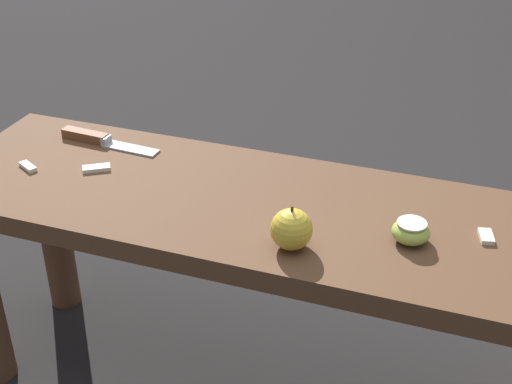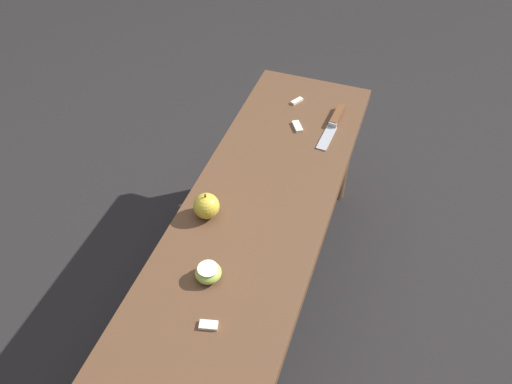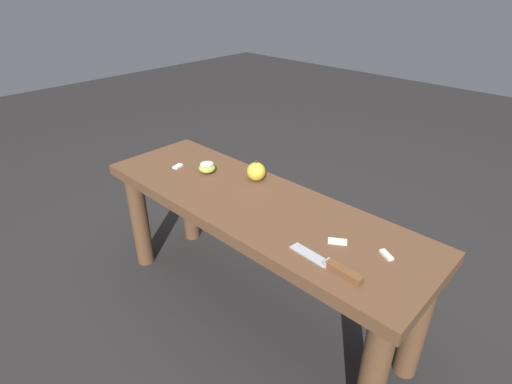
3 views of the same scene
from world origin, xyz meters
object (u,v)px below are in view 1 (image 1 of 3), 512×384
(apple_whole, at_px, (291,229))
(apple_cut, at_px, (411,231))
(wooden_bench, at_px, (256,246))
(knife, at_px, (97,139))

(apple_whole, distance_m, apple_cut, 0.20)
(apple_whole, relative_size, apple_cut, 1.23)
(wooden_bench, distance_m, apple_cut, 0.30)
(wooden_bench, bearing_deg, knife, 163.77)
(knife, xyz_separation_m, apple_whole, (0.49, -0.23, 0.03))
(apple_whole, bearing_deg, apple_cut, 24.32)
(knife, relative_size, apple_cut, 3.53)
(knife, distance_m, apple_whole, 0.54)
(apple_cut, bearing_deg, knife, 167.65)
(apple_whole, bearing_deg, wooden_bench, 131.22)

